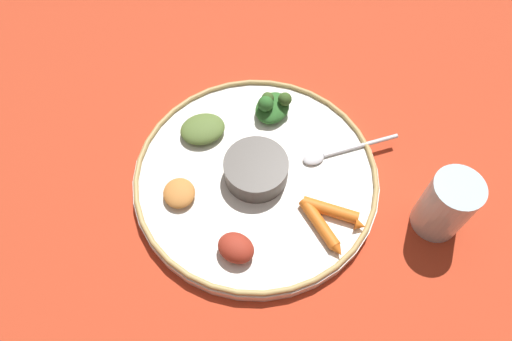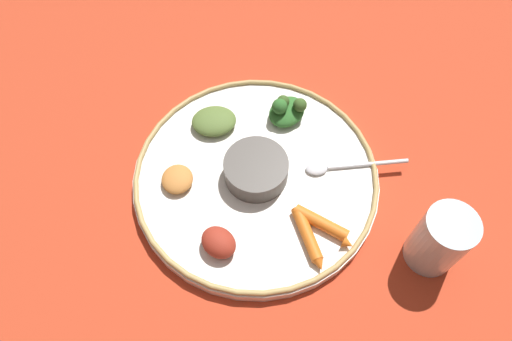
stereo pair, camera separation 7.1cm
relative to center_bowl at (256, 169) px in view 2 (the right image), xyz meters
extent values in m
plane|color=#B7381E|center=(0.00, 0.00, -0.04)|extent=(2.40, 2.40, 0.00)
cylinder|color=white|center=(0.00, 0.00, -0.03)|extent=(0.38, 0.38, 0.02)
torus|color=tan|center=(0.00, 0.00, -0.02)|extent=(0.38, 0.38, 0.01)
cylinder|color=#4C4742|center=(0.00, 0.00, 0.00)|extent=(0.10, 0.10, 0.04)
cylinder|color=maroon|center=(0.00, 0.00, 0.01)|extent=(0.09, 0.09, 0.01)
ellipsoid|color=silver|center=(0.06, 0.07, -0.02)|extent=(0.04, 0.04, 0.01)
cylinder|color=silver|center=(0.12, 0.13, -0.02)|extent=(0.09, 0.10, 0.01)
ellipsoid|color=#2D6628|center=(-0.04, 0.12, -0.01)|extent=(0.06, 0.07, 0.02)
sphere|color=#385623|center=(-0.05, 0.12, 0.01)|extent=(0.02, 0.02, 0.02)
sphere|color=#2D6628|center=(-0.04, 0.11, 0.01)|extent=(0.03, 0.03, 0.03)
sphere|color=#385623|center=(-0.02, 0.13, 0.01)|extent=(0.02, 0.02, 0.02)
cylinder|color=orange|center=(0.12, -0.03, -0.01)|extent=(0.08, 0.06, 0.02)
cone|color=orange|center=(0.16, -0.05, -0.01)|extent=(0.02, 0.02, 0.02)
cylinder|color=orange|center=(0.13, 0.00, -0.01)|extent=(0.09, 0.03, 0.02)
cone|color=orange|center=(0.17, 0.00, -0.01)|extent=(0.02, 0.02, 0.02)
ellipsoid|color=maroon|center=(0.04, -0.12, 0.00)|extent=(0.05, 0.04, 0.03)
ellipsoid|color=#C67A38|center=(-0.08, -0.09, -0.01)|extent=(0.07, 0.07, 0.02)
ellipsoid|color=#567033|center=(-0.11, 0.02, -0.01)|extent=(0.09, 0.09, 0.02)
cylinder|color=silver|center=(0.27, 0.08, 0.02)|extent=(0.07, 0.07, 0.11)
cylinder|color=tan|center=(0.27, 0.08, -0.02)|extent=(0.06, 0.06, 0.03)
camera|label=1|loc=(0.18, -0.31, 0.62)|focal=33.11mm
camera|label=2|loc=(0.24, -0.27, 0.62)|focal=33.11mm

